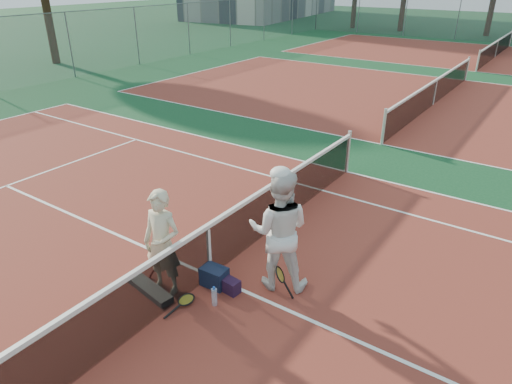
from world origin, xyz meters
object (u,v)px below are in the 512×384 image
racket_spare (186,301)px  sports_bag_navy (214,277)px  racket_red (161,264)px  sports_bag_purple (231,286)px  player_b (279,231)px  water_bottle (214,297)px  racket_black_held (280,282)px  net_main (209,251)px  player_a (162,243)px

racket_spare → sports_bag_navy: sports_bag_navy is taller
racket_red → sports_bag_purple: 1.24m
player_b → water_bottle: size_ratio=6.75×
racket_black_held → sports_bag_purple: size_ratio=1.92×
net_main → sports_bag_navy: 0.43m
player_a → sports_bag_navy: (0.56, 0.53, -0.72)m
player_a → racket_spare: size_ratio=2.95×
net_main → racket_spare: (0.14, -0.75, -0.46)m
net_main → racket_black_held: net_main is taller
racket_black_held → racket_spare: 1.49m
racket_spare → sports_bag_navy: bearing=-4.2°
sports_bag_navy → sports_bag_purple: (0.33, 0.01, -0.05)m
player_a → sports_bag_navy: bearing=33.3°
net_main → player_b: (1.05, 0.49, 0.50)m
player_b → racket_red: bearing=5.1°
player_b → racket_red: (-1.68, -0.98, -0.74)m
net_main → racket_spare: net_main is taller
water_bottle → sports_bag_purple: bearing=87.6°
net_main → racket_red: net_main is taller
player_a → racket_spare: 0.97m
racket_red → water_bottle: racket_red is taller
racket_red → net_main: bearing=1.9°
racket_red → sports_bag_purple: size_ratio=1.91×
racket_black_held → water_bottle: 1.04m
player_a → racket_red: 0.70m
water_bottle → net_main: bearing=134.9°
sports_bag_purple → water_bottle: 0.40m
racket_black_held → sports_bag_navy: 1.10m
player_b → sports_bag_purple: (-0.50, -0.63, -0.90)m
racket_red → racket_black_held: bearing=-15.3°
sports_bag_navy → water_bottle: (0.32, -0.39, -0.02)m
racket_black_held → water_bottle: (-0.72, -0.74, -0.12)m
racket_red → racket_black_held: size_ratio=1.00×
player_a → sports_bag_purple: size_ratio=6.21×
sports_bag_purple → sports_bag_navy: bearing=-178.5°
racket_red → player_a: bearing=-68.6°
player_a → player_b: player_b is taller
racket_black_held → sports_bag_purple: 0.80m
player_a → net_main: bearing=52.4°
net_main → player_b: 1.26m
player_b → net_main: bearing=-0.0°
player_a → player_b: (1.40, 1.17, 0.13)m
racket_red → sports_bag_navy: bearing=-13.4°
net_main → sports_bag_navy: size_ratio=25.95×
player_b → racket_spare: bearing=28.6°
player_b → racket_red: 2.08m
racket_red → racket_spare: bearing=-54.2°
racket_spare → water_bottle: (0.39, 0.22, 0.10)m
player_b → sports_bag_purple: 1.20m
racket_red → sports_bag_navy: racket_red is taller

